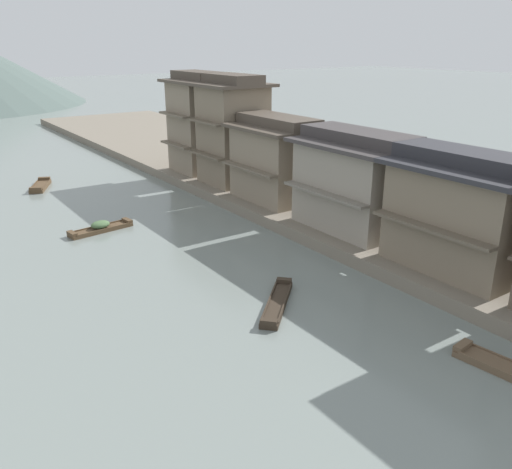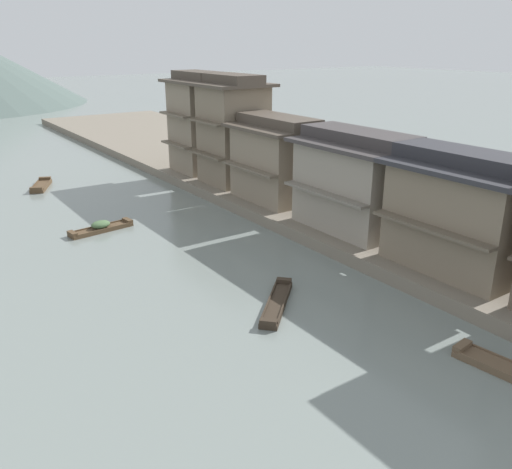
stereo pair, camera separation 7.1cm
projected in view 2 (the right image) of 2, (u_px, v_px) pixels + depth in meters
name	position (u px, v px, depth m)	size (l,w,h in m)	color
riverbank_right	(326.00, 190.00, 44.03)	(18.00, 110.00, 0.78)	slate
boat_moored_nearest	(41.00, 186.00, 46.13)	(2.66, 3.99, 0.53)	brown
boat_moored_third	(101.00, 227.00, 35.59)	(4.42, 1.58, 0.72)	brown
boat_moored_far	(277.00, 303.00, 25.51)	(3.96, 3.82, 0.46)	#33281E
house_waterfront_second	(462.00, 212.00, 27.07)	(5.45, 7.70, 6.14)	#7F705B
house_waterfront_tall	(356.00, 181.00, 33.10)	(5.72, 7.77, 6.14)	gray
house_waterfront_narrow	(278.00, 159.00, 39.28)	(5.59, 7.04, 6.14)	gray
house_waterfront_far	(233.00, 130.00, 43.51)	(5.57, 5.49, 8.74)	#7F705B
house_waterfront_end	(200.00, 123.00, 47.65)	(5.36, 5.49, 8.74)	gray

